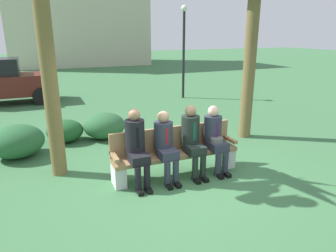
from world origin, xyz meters
TOP-DOWN VIEW (x-y plane):
  - ground_plane at (0.00, 0.00)m, footprint 80.00×80.00m
  - park_bench at (0.06, 0.34)m, footprint 2.40×0.44m
  - seated_man_leftmost at (-0.72, 0.22)m, footprint 0.34×0.72m
  - seated_man_centerleft at (-0.19, 0.21)m, footprint 0.34×0.72m
  - seated_man_centerright at (0.35, 0.21)m, footprint 0.34×0.72m
  - seated_man_rightmost at (0.82, 0.20)m, footprint 0.34×0.72m
  - shrub_near_bench at (-0.76, 2.91)m, footprint 1.04×0.95m
  - shrub_mid_lawn at (-2.74, 2.40)m, footprint 1.14×1.04m
  - shrub_far_lawn at (-1.71, 3.01)m, footprint 0.87×0.80m
  - street_lamp at (3.24, 6.70)m, footprint 0.24×0.24m

SIDE VIEW (x-z plane):
  - ground_plane at x=0.00m, z-range 0.00..0.00m
  - shrub_far_lawn at x=-1.71m, z-range 0.00..0.55m
  - shrub_near_bench at x=-0.76m, z-range 0.00..0.65m
  - shrub_mid_lawn at x=-2.74m, z-range 0.00..0.71m
  - park_bench at x=0.06m, z-range -0.01..0.89m
  - seated_man_rightmost at x=0.82m, z-range 0.07..1.34m
  - seated_man_centerleft at x=-0.19m, z-range 0.08..1.34m
  - seated_man_centerright at x=0.35m, z-range 0.08..1.39m
  - seated_man_leftmost at x=-0.72m, z-range 0.08..1.43m
  - street_lamp at x=3.24m, z-range 0.40..3.99m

